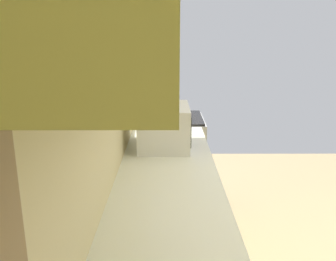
{
  "coord_description": "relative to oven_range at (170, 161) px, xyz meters",
  "views": [
    {
      "loc": [
        -1.74,
        1.32,
        1.71
      ],
      "look_at": [
        -0.2,
        1.32,
        1.29
      ],
      "focal_mm": 37.6,
      "sensor_mm": 36.0,
      "label": 1
    }
  ],
  "objects": [
    {
      "name": "microwave",
      "position": [
        -0.87,
        0.05,
        0.59
      ],
      "size": [
        0.48,
        0.37,
        0.3
      ],
      "color": "white",
      "rests_on": "counter_run"
    },
    {
      "name": "oven_range",
      "position": [
        0.0,
        0.0,
        0.0
      ],
      "size": [
        0.62,
        0.67,
        1.09
      ],
      "color": "#B7BABF",
      "rests_on": "ground_plane"
    },
    {
      "name": "wall_back",
      "position": [
        -1.61,
        0.39,
        0.89
      ],
      "size": [
        4.1,
        0.12,
        2.72
      ],
      "primitive_type": "cube",
      "color": "beige",
      "rests_on": "ground_plane"
    }
  ]
}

